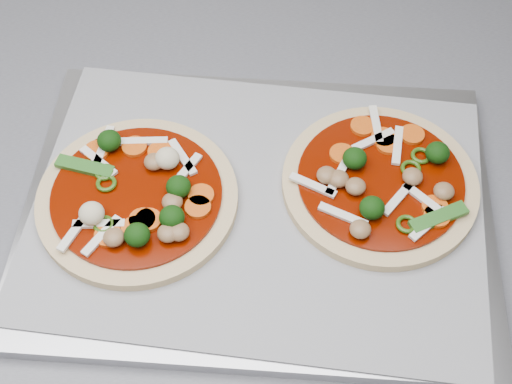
{
  "coord_description": "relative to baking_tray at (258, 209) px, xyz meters",
  "views": [
    {
      "loc": [
        0.18,
        0.83,
        1.49
      ],
      "look_at": [
        0.21,
        1.22,
        0.93
      ],
      "focal_mm": 50.0,
      "sensor_mm": 36.0,
      "label": 1
    }
  ],
  "objects": [
    {
      "name": "base_cabinet",
      "position": [
        -0.21,
        0.08,
        -0.48
      ],
      "size": [
        3.6,
        0.6,
        0.86
      ],
      "primitive_type": "cube",
      "color": "#B0B0AE",
      "rests_on": "ground"
    },
    {
      "name": "countertop",
      "position": [
        -0.21,
        0.08,
        -0.03
      ],
      "size": [
        3.6,
        0.6,
        0.04
      ],
      "primitive_type": "cube",
      "color": "slate",
      "rests_on": "base_cabinet"
    },
    {
      "name": "baking_tray",
      "position": [
        0.0,
        0.0,
        0.0
      ],
      "size": [
        0.5,
        0.4,
        0.01
      ],
      "primitive_type": "cube",
      "rotation": [
        0.0,
        0.0,
        -0.15
      ],
      "color": "#98979D",
      "rests_on": "countertop"
    },
    {
      "name": "parchment",
      "position": [
        0.0,
        0.0,
        0.01
      ],
      "size": [
        0.49,
        0.4,
        0.0
      ],
      "primitive_type": "cube",
      "rotation": [
        0.0,
        0.0,
        -0.21
      ],
      "color": "gray",
      "rests_on": "baking_tray"
    },
    {
      "name": "pizza_left",
      "position": [
        -0.11,
        0.01,
        0.02
      ],
      "size": [
        0.26,
        0.26,
        0.03
      ],
      "rotation": [
        0.0,
        0.0,
        -0.48
      ],
      "color": "tan",
      "rests_on": "parchment"
    },
    {
      "name": "pizza_right",
      "position": [
        0.12,
        0.01,
        0.02
      ],
      "size": [
        0.25,
        0.25,
        0.03
      ],
      "rotation": [
        0.0,
        0.0,
        -0.43
      ],
      "color": "tan",
      "rests_on": "parchment"
    }
  ]
}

